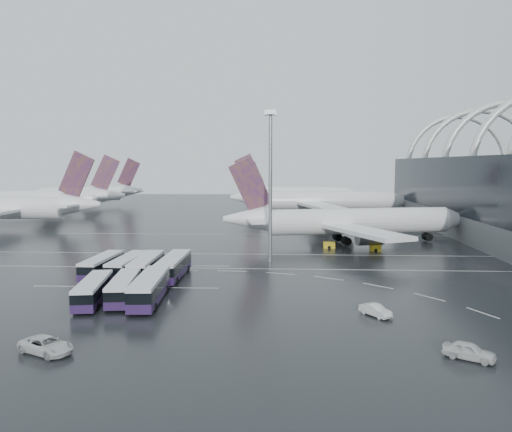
{
  "coord_description": "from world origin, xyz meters",
  "views": [
    {
      "loc": [
        -0.83,
        -87.45,
        18.26
      ],
      "look_at": [
        -6.35,
        19.58,
        7.0
      ],
      "focal_mm": 35.0,
      "sensor_mm": 36.0,
      "label": 1
    }
  ],
  "objects_px": {
    "airliner_main": "(346,222)",
    "bus_row_far_b": "(124,288)",
    "airliner_gate_c": "(297,193)",
    "jet_remote_far": "(90,194)",
    "van_curve_a": "(46,345)",
    "gse_cart_belly_b": "(378,239)",
    "airliner_gate_b": "(318,201)",
    "bus_row_far_c": "(150,288)",
    "bus_row_near_b": "(128,266)",
    "bus_row_near_d": "(174,266)",
    "gse_cart_belly_a": "(375,248)",
    "bus_row_near_c": "(147,266)",
    "gse_cart_belly_c": "(329,245)",
    "jet_remote_west": "(18,208)",
    "bus_row_near_a": "(102,265)",
    "jet_remote_mid": "(56,199)",
    "bus_row_far_a": "(93,290)",
    "floodlight_mast": "(270,167)",
    "van_curve_b": "(469,351)",
    "van_curve_c": "(376,310)"
  },
  "relations": [
    {
      "from": "floodlight_mast",
      "to": "airliner_gate_b",
      "type": "bearing_deg",
      "value": 79.68
    },
    {
      "from": "bus_row_far_b",
      "to": "bus_row_far_c",
      "type": "height_order",
      "value": "bus_row_far_c"
    },
    {
      "from": "gse_cart_belly_c",
      "to": "airliner_gate_b",
      "type": "bearing_deg",
      "value": 88.16
    },
    {
      "from": "airliner_gate_c",
      "to": "jet_remote_far",
      "type": "height_order",
      "value": "jet_remote_far"
    },
    {
      "from": "airliner_gate_b",
      "to": "bus_row_near_b",
      "type": "distance_m",
      "value": 100.78
    },
    {
      "from": "jet_remote_mid",
      "to": "bus_row_far_a",
      "type": "distance_m",
      "value": 124.36
    },
    {
      "from": "jet_remote_far",
      "to": "gse_cart_belly_b",
      "type": "bearing_deg",
      "value": 110.96
    },
    {
      "from": "jet_remote_west",
      "to": "bus_row_near_c",
      "type": "distance_m",
      "value": 80.81
    },
    {
      "from": "airliner_gate_b",
      "to": "gse_cart_belly_a",
      "type": "height_order",
      "value": "airliner_gate_b"
    },
    {
      "from": "airliner_gate_b",
      "to": "bus_row_far_b",
      "type": "height_order",
      "value": "airliner_gate_b"
    },
    {
      "from": "jet_remote_west",
      "to": "bus_row_far_c",
      "type": "distance_m",
      "value": 94.56
    },
    {
      "from": "airliner_gate_b",
      "to": "floodlight_mast",
      "type": "relative_size",
      "value": 2.24
    },
    {
      "from": "bus_row_near_b",
      "to": "bus_row_near_d",
      "type": "xyz_separation_m",
      "value": [
        7.63,
        -0.49,
        0.12
      ]
    },
    {
      "from": "airliner_gate_c",
      "to": "airliner_main",
      "type": "bearing_deg",
      "value": -71.16
    },
    {
      "from": "bus_row_near_c",
      "to": "bus_row_far_a",
      "type": "xyz_separation_m",
      "value": [
        -3.04,
        -15.02,
        -0.13
      ]
    },
    {
      "from": "bus_row_near_c",
      "to": "bus_row_far_c",
      "type": "distance_m",
      "value": 14.93
    },
    {
      "from": "jet_remote_far",
      "to": "van_curve_c",
      "type": "relative_size",
      "value": 10.39
    },
    {
      "from": "airliner_main",
      "to": "jet_remote_far",
      "type": "distance_m",
      "value": 135.7
    },
    {
      "from": "bus_row_near_d",
      "to": "gse_cart_belly_b",
      "type": "bearing_deg",
      "value": -44.58
    },
    {
      "from": "airliner_gate_c",
      "to": "gse_cart_belly_a",
      "type": "distance_m",
      "value": 122.2
    },
    {
      "from": "bus_row_far_a",
      "to": "bus_row_far_c",
      "type": "relative_size",
      "value": 0.9
    },
    {
      "from": "jet_remote_far",
      "to": "gse_cart_belly_c",
      "type": "xyz_separation_m",
      "value": [
        92.3,
        -101.72,
        -4.71
      ]
    },
    {
      "from": "jet_remote_mid",
      "to": "gse_cart_belly_b",
      "type": "relative_size",
      "value": 25.62
    },
    {
      "from": "bus_row_near_b",
      "to": "bus_row_near_c",
      "type": "xyz_separation_m",
      "value": [
        3.21,
        -0.42,
        0.05
      ]
    },
    {
      "from": "airliner_main",
      "to": "bus_row_far_b",
      "type": "xyz_separation_m",
      "value": [
        -35.98,
        -49.53,
        -3.32
      ]
    },
    {
      "from": "bus_row_near_a",
      "to": "bus_row_near_d",
      "type": "bearing_deg",
      "value": -91.84
    },
    {
      "from": "jet_remote_west",
      "to": "bus_row_near_a",
      "type": "relative_size",
      "value": 3.89
    },
    {
      "from": "bus_row_near_c",
      "to": "bus_row_near_d",
      "type": "distance_m",
      "value": 4.43
    },
    {
      "from": "floodlight_mast",
      "to": "airliner_main",
      "type": "bearing_deg",
      "value": 52.23
    },
    {
      "from": "bus_row_near_d",
      "to": "van_curve_b",
      "type": "distance_m",
      "value": 47.43
    },
    {
      "from": "airliner_gate_b",
      "to": "bus_row_far_c",
      "type": "height_order",
      "value": "airliner_gate_b"
    },
    {
      "from": "jet_remote_far",
      "to": "bus_row_far_c",
      "type": "height_order",
      "value": "jet_remote_far"
    },
    {
      "from": "airliner_gate_c",
      "to": "gse_cart_belly_c",
      "type": "height_order",
      "value": "airliner_gate_c"
    },
    {
      "from": "bus_row_near_b",
      "to": "bus_row_far_b",
      "type": "height_order",
      "value": "bus_row_near_b"
    },
    {
      "from": "bus_row_far_b",
      "to": "van_curve_b",
      "type": "xyz_separation_m",
      "value": [
        38.79,
        -18.53,
        -0.87
      ]
    },
    {
      "from": "bus_row_near_b",
      "to": "bus_row_near_d",
      "type": "bearing_deg",
      "value": -90.92
    },
    {
      "from": "bus_row_near_b",
      "to": "bus_row_far_c",
      "type": "relative_size",
      "value": 0.93
    },
    {
      "from": "gse_cart_belly_a",
      "to": "van_curve_b",
      "type": "bearing_deg",
      "value": -92.07
    },
    {
      "from": "airliner_gate_b",
      "to": "van_curve_b",
      "type": "bearing_deg",
      "value": -90.65
    },
    {
      "from": "airliner_main",
      "to": "bus_row_far_b",
      "type": "height_order",
      "value": "airliner_main"
    },
    {
      "from": "jet_remote_mid",
      "to": "airliner_gate_b",
      "type": "bearing_deg",
      "value": 165.23
    },
    {
      "from": "van_curve_a",
      "to": "gse_cart_belly_b",
      "type": "relative_size",
      "value": 2.97
    },
    {
      "from": "jet_remote_west",
      "to": "gse_cart_belly_c",
      "type": "distance_m",
      "value": 91.28
    },
    {
      "from": "gse_cart_belly_b",
      "to": "bus_row_near_b",
      "type": "bearing_deg",
      "value": -140.19
    },
    {
      "from": "airliner_gate_c",
      "to": "bus_row_near_b",
      "type": "xyz_separation_m",
      "value": [
        -31.77,
        -147.46,
        -3.09
      ]
    },
    {
      "from": "bus_row_near_a",
      "to": "floodlight_mast",
      "type": "distance_m",
      "value": 34.24
    },
    {
      "from": "airliner_gate_b",
      "to": "bus_row_near_a",
      "type": "height_order",
      "value": "airliner_gate_b"
    },
    {
      "from": "airliner_main",
      "to": "bus_row_near_c",
      "type": "relative_size",
      "value": 4.34
    },
    {
      "from": "floodlight_mast",
      "to": "gse_cart_belly_a",
      "type": "height_order",
      "value": "floodlight_mast"
    },
    {
      "from": "bus_row_far_b",
      "to": "van_curve_b",
      "type": "height_order",
      "value": "bus_row_far_b"
    }
  ]
}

